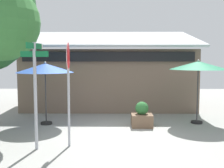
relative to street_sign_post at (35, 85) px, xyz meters
name	(u,v)px	position (x,y,z in m)	size (l,w,h in m)	color
ground_plane	(114,136)	(2.18, 1.53, -1.88)	(28.00, 28.00, 0.10)	gray
cafe_building	(109,76)	(1.91, 7.22, -0.23)	(8.92, 4.99, 4.18)	#705B4C
street_sign_post	(35,85)	(0.00, 0.00, 0.00)	(0.82, 0.88, 3.00)	#A8AAB2
stop_sign	(68,73)	(0.88, 0.27, 0.31)	(0.08, 0.81, 3.03)	#A8AAB2
patio_umbrella_royal_blue_left	(45,68)	(-0.47, 2.97, 0.34)	(2.20, 2.20, 2.44)	black
patio_umbrella_forest_green_center	(198,66)	(5.46, 3.19, 0.44)	(2.24, 2.24, 2.52)	black
sidewalk_planter	(142,117)	(3.23, 2.66, -1.46)	(0.78, 0.78, 0.94)	brown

